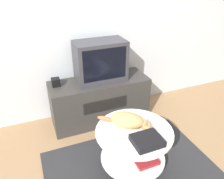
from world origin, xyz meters
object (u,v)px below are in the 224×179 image
object	(u,v)px
dvd_box	(147,141)
tv	(100,61)
cat	(128,120)
speaker	(56,82)

from	to	relation	value
dvd_box	tv	bearing A→B (deg)	90.43
tv	cat	world-z (taller)	tv
speaker	tv	bearing A→B (deg)	-3.36
tv	cat	size ratio (longest dim) A/B	1.44
speaker	dvd_box	world-z (taller)	speaker
speaker	cat	world-z (taller)	speaker
tv	speaker	xyz separation A→B (m)	(-0.55, 0.03, -0.20)
dvd_box	cat	distance (m)	0.27
dvd_box	cat	world-z (taller)	cat
speaker	dvd_box	size ratio (longest dim) A/B	0.38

